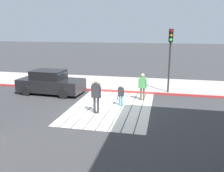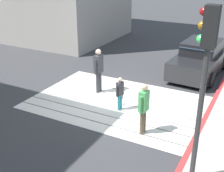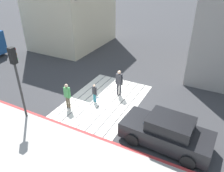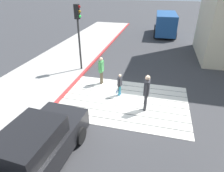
# 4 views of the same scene
# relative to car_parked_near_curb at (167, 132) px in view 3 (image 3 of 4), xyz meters

# --- Properties ---
(ground_plane) EXTENTS (120.00, 120.00, 0.00)m
(ground_plane) POSITION_rel_car_parked_near_curb_xyz_m (2.00, 4.58, -0.73)
(ground_plane) COLOR #38383A
(crosswalk_stripes) EXTENTS (6.40, 4.35, 0.01)m
(crosswalk_stripes) POSITION_rel_car_parked_near_curb_xyz_m (2.00, 4.58, -0.73)
(crosswalk_stripes) COLOR silver
(crosswalk_stripes) RESTS_ON ground
(sidewalk_west) EXTENTS (4.80, 40.00, 0.12)m
(sidewalk_west) POSITION_rel_car_parked_near_curb_xyz_m (-3.60, 4.58, -0.67)
(sidewalk_west) COLOR #ADA8A0
(sidewalk_west) RESTS_ON ground
(curb_painted) EXTENTS (0.16, 40.00, 0.13)m
(curb_painted) POSITION_rel_car_parked_near_curb_xyz_m (-1.25, 4.58, -0.67)
(curb_painted) COLOR #BC3333
(curb_painted) RESTS_ON ground
(car_parked_near_curb) EXTENTS (2.17, 4.39, 1.57)m
(car_parked_near_curb) POSITION_rel_car_parked_near_curb_xyz_m (0.00, 0.00, 0.00)
(car_parked_near_curb) COLOR black
(car_parked_near_curb) RESTS_ON ground
(traffic_light_corner) EXTENTS (0.39, 0.28, 4.24)m
(traffic_light_corner) POSITION_rel_car_parked_near_curb_xyz_m (-1.58, 7.67, 2.30)
(traffic_light_corner) COLOR #2D2D2D
(traffic_light_corner) RESTS_ON ground
(pedestrian_adult_lead) EXTENTS (0.25, 0.53, 1.81)m
(pedestrian_adult_lead) POSITION_rel_car_parked_near_curb_xyz_m (3.12, 4.05, 0.32)
(pedestrian_adult_lead) COLOR #333338
(pedestrian_adult_lead) RESTS_ON ground
(pedestrian_adult_trailing) EXTENTS (0.24, 0.49, 1.66)m
(pedestrian_adult_trailing) POSITION_rel_car_parked_near_curb_xyz_m (0.32, 6.13, 0.23)
(pedestrian_adult_trailing) COLOR brown
(pedestrian_adult_trailing) RESTS_ON ground
(pedestrian_child_with_racket) EXTENTS (0.28, 0.41, 1.25)m
(pedestrian_child_with_racket) POSITION_rel_car_parked_near_curb_xyz_m (1.66, 5.05, -0.03)
(pedestrian_child_with_racket) COLOR teal
(pedestrian_child_with_racket) RESTS_ON ground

